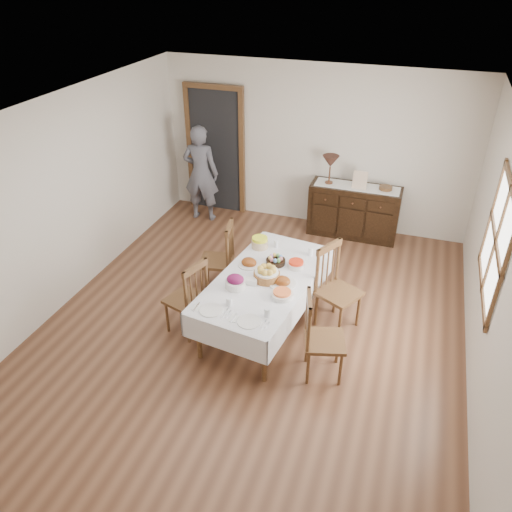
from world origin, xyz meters
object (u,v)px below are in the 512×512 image
(dining_table, at_px, (265,284))
(chair_right_far, at_px, (336,287))
(chair_left_far, at_px, (220,257))
(chair_left_near, at_px, (189,297))
(person, at_px, (201,170))
(chair_right_near, at_px, (320,336))
(sideboard, at_px, (354,211))
(table_lamp, at_px, (331,162))

(dining_table, distance_m, chair_right_far, 0.85)
(chair_left_far, relative_size, chair_right_far, 0.94)
(chair_left_near, height_order, person, person)
(chair_right_far, bearing_deg, person, 79.21)
(dining_table, bearing_deg, chair_left_near, -145.73)
(chair_right_near, relative_size, sideboard, 0.72)
(dining_table, bearing_deg, person, 135.75)
(dining_table, bearing_deg, table_lamp, 93.27)
(person, distance_m, table_lamp, 2.15)
(chair_left_far, xyz_separation_m, table_lamp, (0.99, 2.12, 0.69))
(chair_left_near, bearing_deg, chair_right_near, 100.22)
(table_lamp, bearing_deg, chair_right_near, -79.37)
(chair_right_near, relative_size, person, 0.58)
(dining_table, xyz_separation_m, person, (-1.92, 2.43, 0.26))
(table_lamp, bearing_deg, chair_right_far, -75.72)
(chair_right_near, xyz_separation_m, person, (-2.72, 3.04, 0.36))
(chair_left_far, xyz_separation_m, sideboard, (1.43, 2.14, -0.09))
(chair_left_far, distance_m, table_lamp, 2.44)
(chair_right_near, xyz_separation_m, chair_right_far, (-0.01, 0.90, 0.03))
(sideboard, xyz_separation_m, table_lamp, (-0.43, -0.02, 0.78))
(dining_table, distance_m, person, 3.11)
(chair_left_near, height_order, chair_right_far, chair_right_far)
(chair_left_near, height_order, chair_right_near, chair_right_near)
(chair_right_far, bearing_deg, dining_table, 138.15)
(chair_left_near, xyz_separation_m, sideboard, (1.44, 3.07, -0.08))
(dining_table, relative_size, chair_left_near, 2.14)
(chair_right_far, xyz_separation_m, table_lamp, (-0.60, 2.34, 0.66))
(chair_left_near, relative_size, chair_right_near, 0.99)
(dining_table, relative_size, chair_right_far, 1.99)
(sideboard, bearing_deg, chair_left_far, -123.75)
(chair_left_far, bearing_deg, dining_table, 45.85)
(person, bearing_deg, chair_left_far, 115.26)
(chair_right_near, bearing_deg, chair_left_near, 67.32)
(chair_right_far, height_order, sideboard, chair_right_far)
(chair_right_far, bearing_deg, chair_right_near, -151.72)
(table_lamp, bearing_deg, dining_table, -94.29)
(dining_table, distance_m, chair_left_far, 0.96)
(chair_right_far, bearing_deg, chair_left_near, 141.26)
(chair_left_far, distance_m, sideboard, 2.57)
(sideboard, relative_size, table_lamp, 3.07)
(dining_table, bearing_deg, chair_left_far, 154.38)
(person, relative_size, table_lamp, 3.79)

